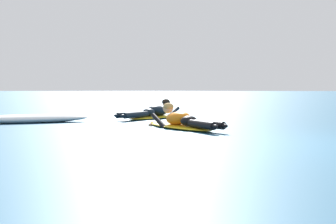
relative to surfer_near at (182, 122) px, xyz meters
name	(u,v)px	position (x,y,z in m)	size (l,w,h in m)	color
ground_plane	(244,111)	(2.18, 7.15, -0.14)	(120.00, 120.00, 0.00)	navy
surfer_near	(182,122)	(0.00, 0.00, 0.00)	(1.62, 2.33, 0.53)	yellow
surfer_far	(154,113)	(-0.67, 3.05, 0.00)	(1.82, 2.40, 0.54)	yellow
whitewater_back	(24,119)	(-3.51, 1.48, -0.05)	(2.86, 1.55, 0.20)	white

